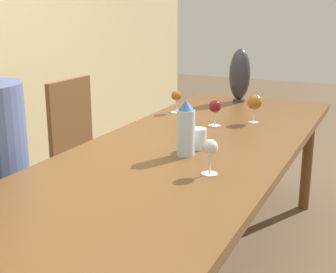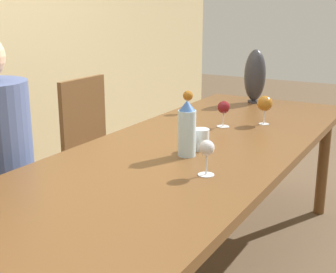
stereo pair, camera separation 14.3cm
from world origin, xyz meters
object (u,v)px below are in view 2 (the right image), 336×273
object	(u,v)px
water_bottle	(187,129)
chair_far	(101,150)
water_tumbler	(201,139)
wine_glass_2	(207,150)
wine_glass_0	(265,104)
vase	(255,76)
wine_glass_1	(188,97)
wine_glass_3	(224,108)

from	to	relation	value
water_bottle	chair_far	size ratio (longest dim) A/B	0.26
water_tumbler	chair_far	bearing A→B (deg)	67.26
water_bottle	wine_glass_2	xyz separation A→B (m)	(-0.18, -0.18, -0.02)
chair_far	wine_glass_2	bearing A→B (deg)	-122.41
wine_glass_0	wine_glass_2	xyz separation A→B (m)	(-0.88, -0.07, -0.01)
chair_far	vase	bearing A→B (deg)	-41.55
wine_glass_0	wine_glass_1	size ratio (longest dim) A/B	1.16
wine_glass_0	wine_glass_1	distance (m)	0.49
wine_glass_1	wine_glass_3	xyz separation A→B (m)	(-0.21, -0.32, 0.00)
water_tumbler	vase	size ratio (longest dim) A/B	0.27
vase	wine_glass_2	size ratio (longest dim) A/B	2.54
water_tumbler	wine_glass_1	bearing A→B (deg)	32.14
water_bottle	wine_glass_1	xyz separation A→B (m)	(0.75, 0.39, -0.02)
water_bottle	wine_glass_1	distance (m)	0.84
water_bottle	wine_glass_3	bearing A→B (deg)	6.96
wine_glass_3	chair_far	distance (m)	0.84
wine_glass_2	chair_far	bearing A→B (deg)	57.59
wine_glass_2	vase	bearing A→B (deg)	12.99
wine_glass_0	wine_glass_3	size ratio (longest dim) A/B	1.12
wine_glass_0	wine_glass_2	bearing A→B (deg)	-175.24
wine_glass_3	chair_far	world-z (taller)	chair_far
wine_glass_1	wine_glass_0	bearing A→B (deg)	-95.31
wine_glass_1	wine_glass_2	world-z (taller)	wine_glass_2
wine_glass_2	wine_glass_3	world-z (taller)	wine_glass_3
vase	wine_glass_3	world-z (taller)	vase
wine_glass_2	chair_far	xyz separation A→B (m)	(0.64, 1.01, -0.33)
wine_glass_0	water_bottle	bearing A→B (deg)	171.61
wine_glass_1	water_bottle	bearing A→B (deg)	-152.60
vase	wine_glass_0	world-z (taller)	vase
wine_glass_0	wine_glass_3	world-z (taller)	wine_glass_0
vase	wine_glass_3	size ratio (longest dim) A/B	2.52
water_bottle	water_tumbler	bearing A→B (deg)	-7.04
water_tumbler	water_bottle	bearing A→B (deg)	172.96
water_tumbler	wine_glass_1	distance (m)	0.76
vase	wine_glass_3	bearing A→B (deg)	-173.17
vase	water_bottle	bearing A→B (deg)	-173.11
vase	chair_far	world-z (taller)	vase
water_bottle	wine_glass_0	world-z (taller)	water_bottle
water_tumbler	chair_far	xyz separation A→B (m)	(0.36, 0.85, -0.28)
wine_glass_2	water_tumbler	bearing A→B (deg)	29.68
wine_glass_0	wine_glass_3	xyz separation A→B (m)	(-0.16, 0.17, -0.01)
wine_glass_0	water_tumbler	bearing A→B (deg)	171.37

